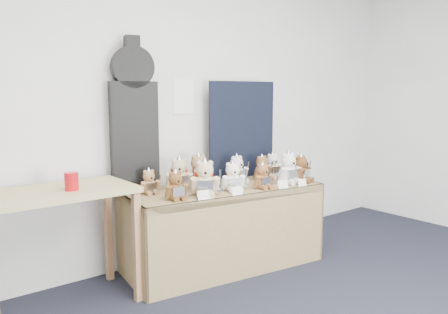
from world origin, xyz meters
TOP-DOWN VIEW (x-y plane):
  - room_shell at (0.25, 2.49)m, footprint 6.00×6.00m
  - display_table at (0.35, 1.99)m, footprint 1.72×0.89m
  - side_table at (-0.99, 2.14)m, footprint 1.01×0.57m
  - guitar_case at (-0.28, 2.38)m, footprint 0.38×0.18m
  - navy_board at (0.78, 2.31)m, footprint 0.66×0.15m
  - red_cup at (-0.91, 2.05)m, footprint 0.09×0.09m
  - teddy_front_far_left at (-0.19, 1.91)m, footprint 0.20×0.17m
  - teddy_front_left at (0.05, 1.89)m, footprint 0.25×0.25m
  - teddy_front_centre at (0.33, 1.89)m, footprint 0.21×0.21m
  - teddy_front_right at (0.58, 1.81)m, footprint 0.20×0.17m
  - teddy_front_far_right at (0.91, 1.83)m, footprint 0.25×0.21m
  - teddy_front_end at (1.04, 1.80)m, footprint 0.23×0.21m
  - teddy_back_left at (0.01, 2.19)m, footprint 0.24×0.24m
  - teddy_back_centre_left at (0.23, 2.22)m, footprint 0.25×0.20m
  - teddy_back_centre_right at (0.57, 2.14)m, footprint 0.22×0.18m
  - teddy_back_right at (0.84, 2.09)m, footprint 0.20×0.17m
  - teddy_back_end at (1.00, 2.12)m, footprint 0.21×0.19m
  - teddy_back_far_left at (-0.26, 2.20)m, footprint 0.18×0.15m
  - entry_card_a at (-0.04, 1.78)m, footprint 0.10×0.03m
  - entry_card_b at (0.25, 1.74)m, footprint 0.09×0.03m
  - entry_card_c at (0.69, 1.69)m, footprint 0.10×0.03m
  - entry_card_d at (0.89, 1.66)m, footprint 0.09×0.03m

SIDE VIEW (x-z plane):
  - display_table at x=0.35m, z-range 0.19..0.88m
  - side_table at x=-0.99m, z-range 0.29..1.12m
  - entry_card_d at x=0.89m, z-range 0.69..0.75m
  - entry_card_b at x=0.25m, z-range 0.69..0.75m
  - entry_card_a at x=-0.04m, z-range 0.69..0.76m
  - entry_card_c at x=0.69m, z-range 0.69..0.76m
  - teddy_back_far_left at x=-0.26m, z-range 0.66..0.88m
  - teddy_front_right at x=0.58m, z-range 0.66..0.90m
  - teddy_front_far_left at x=-0.19m, z-range 0.66..0.90m
  - teddy_back_right at x=0.84m, z-range 0.66..0.91m
  - teddy_back_end at x=1.00m, z-range 0.66..0.92m
  - teddy_front_centre at x=0.33m, z-range 0.66..0.92m
  - teddy_back_centre_right at x=0.57m, z-range 0.66..0.93m
  - teddy_front_end at x=1.04m, z-range 0.66..0.93m
  - teddy_back_left at x=0.01m, z-range 0.66..0.95m
  - teddy_front_far_right at x=0.91m, z-range 0.66..0.96m
  - teddy_back_centre_left at x=0.23m, z-range 0.66..0.96m
  - teddy_front_left at x=0.05m, z-range 0.65..0.97m
  - red_cup at x=-0.91m, z-range 0.83..0.95m
  - navy_board at x=0.78m, z-range 0.69..1.58m
  - guitar_case at x=-0.28m, z-range 0.67..1.89m
  - room_shell at x=0.25m, z-range -1.56..4.44m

